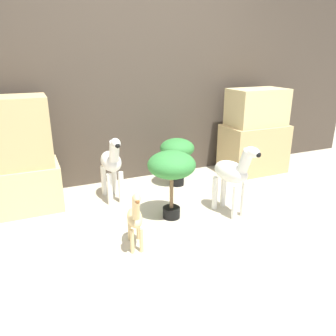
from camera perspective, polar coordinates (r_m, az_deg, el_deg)
ground_plane at (r=2.68m, az=7.12°, el=-12.80°), size 14.00×14.00×0.00m
wall_back at (r=3.80m, az=-5.30°, el=14.44°), size 6.40×0.08×2.20m
rock_pillar_left at (r=3.31m, az=-25.34°, el=1.43°), size 0.77×0.48×1.07m
rock_pillar_right at (r=4.19m, az=14.86°, el=5.73°), size 0.77×0.48×1.03m
zebra_right at (r=3.01m, az=11.26°, el=-1.02°), size 0.26×0.51×0.69m
zebra_left at (r=3.28m, az=-9.77°, el=0.81°), size 0.19×0.50×0.69m
giraffe_figurine at (r=2.48m, az=-5.76°, el=-8.53°), size 0.17×0.38×0.52m
potted_palm_front at (r=3.62m, az=1.60°, el=3.07°), size 0.38×0.38×0.54m
potted_palm_back at (r=2.84m, az=0.63°, el=0.06°), size 0.42×0.42×0.62m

